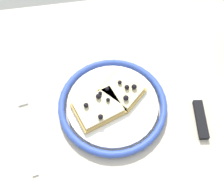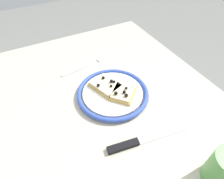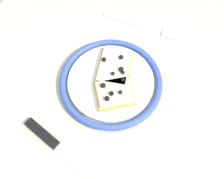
{
  "view_description": "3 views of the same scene",
  "coord_description": "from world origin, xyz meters",
  "views": [
    {
      "loc": [
        -0.08,
        -0.25,
        1.28
      ],
      "look_at": [
        -0.03,
        0.05,
        0.77
      ],
      "focal_mm": 42.85,
      "sensor_mm": 36.0,
      "label": 1
    },
    {
      "loc": [
        0.36,
        -0.19,
        1.21
      ],
      "look_at": [
        -0.05,
        0.02,
        0.75
      ],
      "focal_mm": 30.53,
      "sensor_mm": 36.0,
      "label": 2
    },
    {
      "loc": [
        0.26,
        0.2,
        1.39
      ],
      "look_at": [
        -0.02,
        0.03,
        0.75
      ],
      "focal_mm": 49.94,
      "sensor_mm": 36.0,
      "label": 3
    }
  ],
  "objects": [
    {
      "name": "pizza_slice_near",
      "position": [
        -0.07,
        0.01,
        0.76
      ],
      "size": [
        0.12,
        0.11,
        0.03
      ],
      "color": "tan",
      "rests_on": "plate"
    },
    {
      "name": "knife",
      "position": [
        0.15,
        -0.01,
        0.74
      ],
      "size": [
        0.05,
        0.24,
        0.01
      ],
      "color": "silver",
      "rests_on": "dining_table"
    },
    {
      "name": "pizza_slice_far",
      "position": [
        -0.01,
        0.05,
        0.76
      ],
      "size": [
        0.11,
        0.11,
        0.03
      ],
      "color": "tan",
      "rests_on": "plate"
    },
    {
      "name": "plate",
      "position": [
        -0.04,
        0.02,
        0.74
      ],
      "size": [
        0.24,
        0.24,
        0.02
      ],
      "color": "white",
      "rests_on": "dining_table"
    },
    {
      "name": "dining_table",
      "position": [
        0.0,
        0.0,
        0.64
      ],
      "size": [
        0.98,
        0.75,
        0.73
      ],
      "color": "#BCB29E",
      "rests_on": "ground_plane"
    },
    {
      "name": "ground_plane",
      "position": [
        0.0,
        0.0,
        0.0
      ],
      "size": [
        6.0,
        6.0,
        0.0
      ],
      "primitive_type": "plane",
      "color": "slate"
    },
    {
      "name": "fork",
      "position": [
        -0.23,
        -0.0,
        0.74
      ],
      "size": [
        0.05,
        0.2,
        0.0
      ],
      "color": "silver",
      "rests_on": "dining_table"
    }
  ]
}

